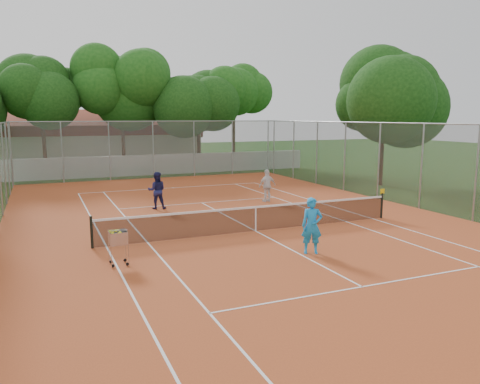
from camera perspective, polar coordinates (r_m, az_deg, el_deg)
name	(u,v)px	position (r m, az deg, el deg)	size (l,w,h in m)	color
ground	(256,232)	(17.77, 1.91, -4.85)	(120.00, 120.00, 0.00)	#16370F
court_pad	(256,231)	(17.76, 1.91, -4.82)	(18.00, 34.00, 0.02)	#AF4B22
court_lines	(256,231)	(17.76, 1.91, -4.78)	(10.98, 23.78, 0.01)	white
tennis_net	(256,218)	(17.65, 1.92, -3.24)	(11.88, 0.10, 0.98)	black
perimeter_fence	(256,179)	(17.39, 1.94, 1.56)	(18.00, 34.00, 4.00)	slate
boundary_wall	(148,165)	(35.55, -11.18, 3.25)	(26.00, 0.30, 1.50)	silver
clubhouse	(102,140)	(44.97, -16.44, 6.10)	(16.40, 9.00, 4.40)	beige
tropical_trees	(138,108)	(38.32, -12.34, 9.99)	(29.00, 19.00, 10.00)	#10360D
player_near	(312,226)	(14.91, 8.76, -4.08)	(0.65, 0.43, 1.78)	#198DDA
player_far_left	(157,190)	(22.22, -10.10, 0.19)	(0.85, 0.66, 1.74)	#1A1D4F
player_far_right	(267,186)	(23.77, 3.34, 0.79)	(0.97, 0.40, 1.65)	silver
ball_hopper	(118,247)	(14.11, -14.60, -6.45)	(0.53, 0.53, 1.11)	#B0AFB6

